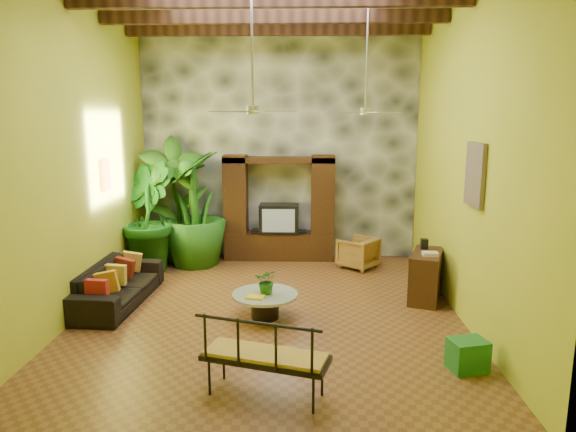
{
  "coord_description": "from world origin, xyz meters",
  "views": [
    {
      "loc": [
        0.54,
        -7.9,
        3.1
      ],
      "look_at": [
        0.29,
        0.2,
        1.54
      ],
      "focal_mm": 32.0,
      "sensor_mm": 36.0,
      "label": 1
    }
  ],
  "objects_px": {
    "entertainment_center": "(279,216)",
    "sofa": "(116,284)",
    "ceiling_fan_back": "(366,99)",
    "iron_bench": "(265,354)",
    "tall_plant_a": "(176,201)",
    "coffee_table": "(265,302)",
    "tall_plant_c": "(194,209)",
    "ceiling_fan_front": "(253,96)",
    "wicker_armchair": "(358,253)",
    "side_console": "(426,276)",
    "green_bin": "(468,355)",
    "tall_plant_b": "(146,217)"
  },
  "relations": [
    {
      "from": "entertainment_center",
      "to": "sofa",
      "type": "xyz_separation_m",
      "value": [
        -2.61,
        -2.86,
        -0.63
      ]
    },
    {
      "from": "ceiling_fan_back",
      "to": "iron_bench",
      "type": "relative_size",
      "value": 1.23
    },
    {
      "from": "ceiling_fan_back",
      "to": "sofa",
      "type": "bearing_deg",
      "value": -167.57
    },
    {
      "from": "tall_plant_a",
      "to": "ceiling_fan_back",
      "type": "bearing_deg",
      "value": -22.44
    },
    {
      "from": "coffee_table",
      "to": "iron_bench",
      "type": "bearing_deg",
      "value": -85.65
    },
    {
      "from": "tall_plant_a",
      "to": "tall_plant_c",
      "type": "height_order",
      "value": "tall_plant_a"
    },
    {
      "from": "sofa",
      "to": "tall_plant_a",
      "type": "height_order",
      "value": "tall_plant_a"
    },
    {
      "from": "ceiling_fan_front",
      "to": "sofa",
      "type": "relative_size",
      "value": 0.82
    },
    {
      "from": "wicker_armchair",
      "to": "coffee_table",
      "type": "xyz_separation_m",
      "value": [
        -1.74,
        -2.8,
        -0.07
      ]
    },
    {
      "from": "tall_plant_a",
      "to": "coffee_table",
      "type": "distance_m",
      "value": 3.89
    },
    {
      "from": "coffee_table",
      "to": "entertainment_center",
      "type": "bearing_deg",
      "value": 89.06
    },
    {
      "from": "entertainment_center",
      "to": "sofa",
      "type": "distance_m",
      "value": 3.93
    },
    {
      "from": "tall_plant_c",
      "to": "coffee_table",
      "type": "height_order",
      "value": "tall_plant_c"
    },
    {
      "from": "ceiling_fan_front",
      "to": "iron_bench",
      "type": "xyz_separation_m",
      "value": [
        0.32,
        -2.26,
        -2.86
      ]
    },
    {
      "from": "ceiling_fan_back",
      "to": "coffee_table",
      "type": "height_order",
      "value": "ceiling_fan_back"
    },
    {
      "from": "coffee_table",
      "to": "iron_bench",
      "type": "distance_m",
      "value": 2.38
    },
    {
      "from": "ceiling_fan_back",
      "to": "tall_plant_a",
      "type": "xyz_separation_m",
      "value": [
        -3.78,
        1.56,
        -2.04
      ]
    },
    {
      "from": "iron_bench",
      "to": "side_console",
      "type": "bearing_deg",
      "value": 68.66
    },
    {
      "from": "ceiling_fan_back",
      "to": "tall_plant_a",
      "type": "relative_size",
      "value": 0.68
    },
    {
      "from": "entertainment_center",
      "to": "iron_bench",
      "type": "distance_m",
      "value": 5.81
    },
    {
      "from": "iron_bench",
      "to": "side_console",
      "type": "distance_m",
      "value": 4.15
    },
    {
      "from": "entertainment_center",
      "to": "ceiling_fan_front",
      "type": "relative_size",
      "value": 1.29
    },
    {
      "from": "iron_bench",
      "to": "side_console",
      "type": "relative_size",
      "value": 1.45
    },
    {
      "from": "iron_bench",
      "to": "ceiling_fan_front",
      "type": "bearing_deg",
      "value": 114.33
    },
    {
      "from": "wicker_armchair",
      "to": "tall_plant_c",
      "type": "height_order",
      "value": "tall_plant_c"
    },
    {
      "from": "side_console",
      "to": "tall_plant_c",
      "type": "bearing_deg",
      "value": 175.0
    },
    {
      "from": "coffee_table",
      "to": "green_bin",
      "type": "bearing_deg",
      "value": -31.21
    },
    {
      "from": "ceiling_fan_front",
      "to": "side_console",
      "type": "height_order",
      "value": "ceiling_fan_front"
    },
    {
      "from": "tall_plant_a",
      "to": "coffee_table",
      "type": "bearing_deg",
      "value": -55.26
    },
    {
      "from": "tall_plant_c",
      "to": "coffee_table",
      "type": "distance_m",
      "value": 3.52
    },
    {
      "from": "side_console",
      "to": "green_bin",
      "type": "bearing_deg",
      "value": -72.13
    },
    {
      "from": "tall_plant_c",
      "to": "iron_bench",
      "type": "xyz_separation_m",
      "value": [
        1.89,
        -5.28,
        -0.67
      ]
    },
    {
      "from": "wicker_armchair",
      "to": "ceiling_fan_front",
      "type": "bearing_deg",
      "value": 6.22
    },
    {
      "from": "wicker_armchair",
      "to": "entertainment_center",
      "type": "bearing_deg",
      "value": -71.62
    },
    {
      "from": "entertainment_center",
      "to": "coffee_table",
      "type": "distance_m",
      "value": 3.51
    },
    {
      "from": "ceiling_fan_back",
      "to": "tall_plant_b",
      "type": "xyz_separation_m",
      "value": [
        -4.25,
        0.95,
        -2.28
      ]
    },
    {
      "from": "wicker_armchair",
      "to": "side_console",
      "type": "bearing_deg",
      "value": 66.59
    },
    {
      "from": "entertainment_center",
      "to": "side_console",
      "type": "xyz_separation_m",
      "value": [
        2.65,
        -2.51,
        -0.55
      ]
    },
    {
      "from": "entertainment_center",
      "to": "iron_bench",
      "type": "bearing_deg",
      "value": -88.78
    },
    {
      "from": "ceiling_fan_front",
      "to": "green_bin",
      "type": "distance_m",
      "value": 4.51
    },
    {
      "from": "ceiling_fan_front",
      "to": "tall_plant_b",
      "type": "xyz_separation_m",
      "value": [
        -2.45,
        2.55,
        -2.28
      ]
    },
    {
      "from": "ceiling_fan_back",
      "to": "coffee_table",
      "type": "relative_size",
      "value": 1.8
    },
    {
      "from": "green_bin",
      "to": "iron_bench",
      "type": "bearing_deg",
      "value": -162.99
    },
    {
      "from": "entertainment_center",
      "to": "tall_plant_b",
      "type": "bearing_deg",
      "value": -159.63
    },
    {
      "from": "wicker_armchair",
      "to": "iron_bench",
      "type": "distance_m",
      "value": 5.39
    },
    {
      "from": "tall_plant_b",
      "to": "iron_bench",
      "type": "height_order",
      "value": "tall_plant_b"
    },
    {
      "from": "sofa",
      "to": "iron_bench",
      "type": "relative_size",
      "value": 1.51
    },
    {
      "from": "wicker_armchair",
      "to": "iron_bench",
      "type": "bearing_deg",
      "value": 22.4
    },
    {
      "from": "ceiling_fan_back",
      "to": "tall_plant_b",
      "type": "distance_m",
      "value": 4.92
    },
    {
      "from": "side_console",
      "to": "iron_bench",
      "type": "bearing_deg",
      "value": -108.31
    }
  ]
}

